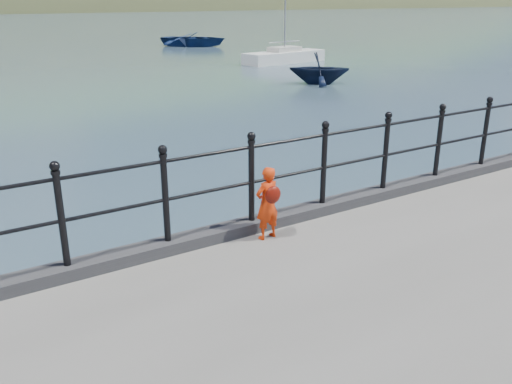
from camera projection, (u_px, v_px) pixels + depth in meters
ground at (209, 303)px, 7.39m from camera, size 600.00×600.00×0.00m
kerb at (212, 235)px, 6.91m from camera, size 60.00×0.30×0.15m
railing at (210, 179)px, 6.66m from camera, size 18.11×0.11×1.20m
far_shore at (23, 65)px, 224.55m from camera, size 830.00×200.00×156.00m
child at (267, 203)px, 6.84m from camera, size 0.37×0.32×0.96m
launch_blue at (194, 39)px, 46.31m from camera, size 6.72×6.81×1.16m
launch_navy at (319, 68)px, 25.91m from camera, size 3.73×3.67×1.49m
sailboat_near at (284, 57)px, 34.60m from camera, size 6.00×2.44×8.08m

